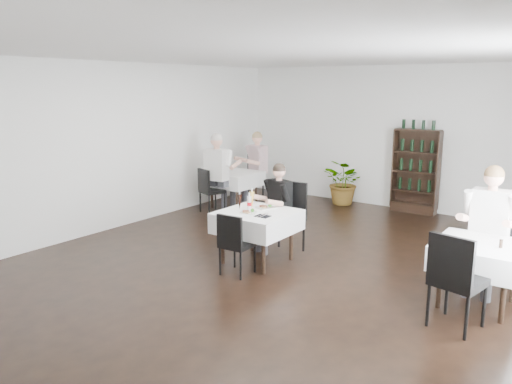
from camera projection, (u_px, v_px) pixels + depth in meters
room_shell at (275, 164)px, 6.97m from camera, size 9.00×9.00×9.00m
wine_shelf at (416, 172)px, 10.19m from camera, size 0.90×0.28×1.75m
main_table at (257, 221)px, 7.33m from camera, size 1.03×1.03×0.77m
left_table at (234, 179)px, 10.68m from camera, size 0.98×0.98×0.77m
right_table at (480, 255)px, 5.85m from camera, size 0.98×0.98×0.77m
potted_tree at (345, 182)px, 10.95m from camera, size 1.12×1.05×1.00m
main_chair_far at (288, 213)px, 7.79m from camera, size 0.55×0.56×1.10m
main_chair_near at (234, 241)px, 6.81m from camera, size 0.42×0.42×0.88m
left_chair_far at (253, 175)px, 11.33m from camera, size 0.49×0.49×1.04m
left_chair_near at (209, 188)px, 10.20m from camera, size 0.54×0.54×0.93m
right_chair_far at (494, 247)px, 6.33m from camera, size 0.48×0.48×0.99m
right_chair_near at (455, 276)px, 5.26m from camera, size 0.58×0.58×1.07m
diner_main at (275, 201)px, 7.81m from camera, size 0.61×0.65×1.40m
diner_left_far at (254, 162)px, 11.08m from camera, size 0.70×0.74×1.59m
diner_left_near at (219, 167)px, 10.14m from camera, size 0.65×0.65×1.65m
diner_right_far at (488, 220)px, 6.20m from camera, size 0.61×0.60×1.62m
plate_far at (266, 207)px, 7.49m from camera, size 0.32×0.32×0.07m
plate_near at (248, 212)px, 7.19m from camera, size 0.29×0.29×0.07m
pilsner_dark at (240, 202)px, 7.38m from camera, size 0.07×0.07×0.30m
pilsner_lager at (252, 200)px, 7.40m from camera, size 0.08×0.08×0.34m
coke_bottle at (249, 203)px, 7.38m from camera, size 0.07×0.07×0.26m
napkin_cutlery at (263, 216)px, 7.02m from camera, size 0.20×0.22×0.02m
pepper_mill at (501, 244)px, 5.65m from camera, size 0.05×0.05×0.10m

